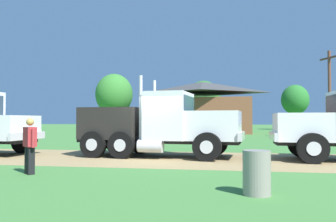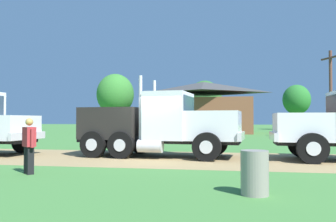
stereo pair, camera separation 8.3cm
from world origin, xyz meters
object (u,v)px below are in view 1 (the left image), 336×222
shed_building (203,108)px  utility_pole_near (330,92)px  truck_foreground_white (158,125)px  steel_barrel (257,173)px  visitor_standing_near (30,144)px

shed_building → utility_pole_near: size_ratio=1.57×
truck_foreground_white → shed_building: size_ratio=0.62×
truck_foreground_white → steel_barrel: size_ratio=7.70×
steel_barrel → truck_foreground_white: bearing=116.8°
visitor_standing_near → utility_pole_near: (14.10, 21.77, 3.07)m
visitor_standing_near → shed_building: (2.68, 32.08, 2.07)m
truck_foreground_white → utility_pole_near: utility_pole_near is taller
truck_foreground_white → visitor_standing_near: size_ratio=4.44×
steel_barrel → utility_pole_near: (7.85, 23.49, 3.48)m
truck_foreground_white → steel_barrel: 7.93m
visitor_standing_near → shed_building: shed_building is taller
visitor_standing_near → shed_building: size_ratio=0.14×
truck_foreground_white → visitor_standing_near: (-2.69, -5.30, -0.46)m
visitor_standing_near → shed_building: bearing=85.2°
truck_foreground_white → steel_barrel: (3.56, -7.03, -0.87)m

